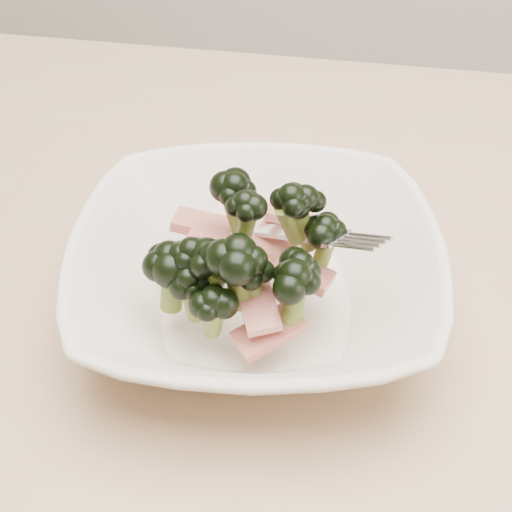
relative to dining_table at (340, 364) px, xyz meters
name	(u,v)px	position (x,y,z in m)	size (l,w,h in m)	color
dining_table	(340,364)	(0.00, 0.00, 0.00)	(1.20, 0.80, 0.75)	tan
broccoli_dish	(255,271)	(-0.07, -0.04, 0.14)	(0.31, 0.31, 0.12)	beige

